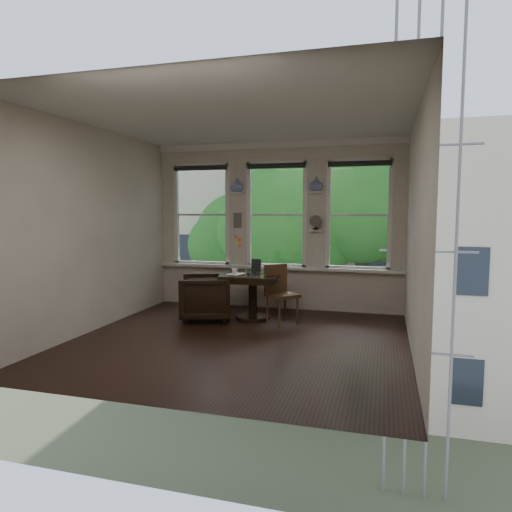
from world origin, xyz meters
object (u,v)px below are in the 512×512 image
(table, at_px, (253,297))
(armchair_left, at_px, (205,297))
(mug, at_px, (235,271))
(laptop, at_px, (270,273))
(side_chair_right, at_px, (282,295))

(table, xyz_separation_m, armchair_left, (-0.73, -0.25, -0.01))
(table, height_order, armchair_left, table)
(table, distance_m, mug, 0.52)
(laptop, xyz_separation_m, mug, (-0.54, -0.18, 0.04))
(mug, bearing_deg, table, 24.53)
(side_chair_right, bearing_deg, armchair_left, 137.26)
(armchair_left, relative_size, laptop, 2.68)
(table, bearing_deg, armchair_left, -161.16)
(armchair_left, relative_size, side_chair_right, 0.88)
(table, xyz_separation_m, laptop, (0.27, 0.06, 0.39))
(armchair_left, xyz_separation_m, side_chair_right, (1.26, 0.09, 0.09))
(laptop, distance_m, mug, 0.57)
(table, xyz_separation_m, mug, (-0.27, -0.12, 0.42))
(laptop, relative_size, mug, 2.97)
(side_chair_right, bearing_deg, mug, 130.54)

